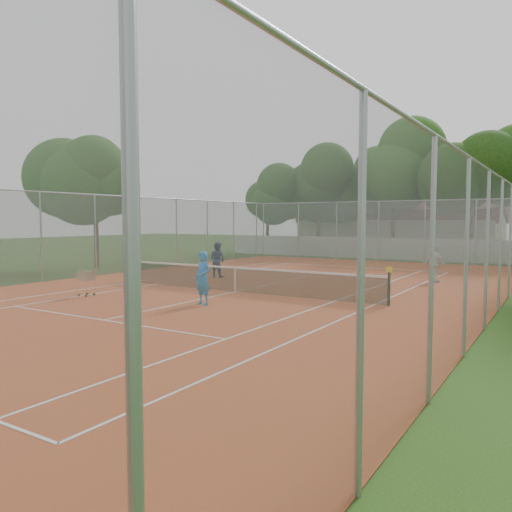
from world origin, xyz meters
The scene contains 12 objects.
ground centered at (0.00, 0.00, 0.00)m, with size 120.00×120.00×0.00m, color #1C390F.
court_pad centered at (0.00, 0.00, 0.01)m, with size 18.00×34.00×0.02m, color #B34722.
court_lines centered at (0.00, 0.00, 0.02)m, with size 10.98×23.78×0.01m, color white.
tennis_net centered at (0.00, 0.00, 0.51)m, with size 11.88×0.10×0.98m, color black.
perimeter_fence centered at (0.00, 0.00, 2.00)m, with size 18.00×34.00×4.00m, color slate.
boundary_wall centered at (0.00, 19.00, 0.75)m, with size 26.00×0.30×1.50m, color white.
clubhouse centered at (-2.00, 29.00, 2.20)m, with size 16.40×9.00×4.40m, color beige.
tropical_trees centered at (0.00, 22.00, 5.00)m, with size 29.00×19.00×10.00m, color black.
player_near centered at (0.76, -2.96, 0.89)m, with size 0.63×0.41×1.73m, color blue.
player_far_left centered at (-3.45, 3.54, 0.86)m, with size 0.82×0.64×1.68m, color #161744.
player_far_right centered at (5.82, 7.00, 0.85)m, with size 0.97×0.40×1.65m, color silver.
ball_hopper centered at (-3.94, -3.74, 0.52)m, with size 0.48×0.48×1.00m, color silver.
Camera 1 is at (10.68, -15.63, 2.76)m, focal length 35.00 mm.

